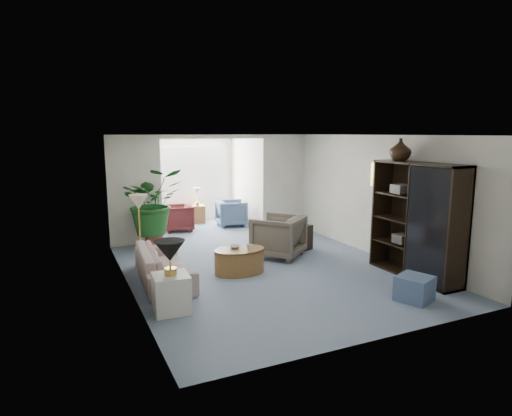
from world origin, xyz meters
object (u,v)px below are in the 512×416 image
coffee_cup (249,247)px  coffee_table (240,261)px  framed_picture (382,175)px  table_lamp (170,251)px  wingback_chair (278,236)px  side_table_dark (300,237)px  sofa (164,265)px  entertainment_cabinet (417,220)px  end_table (171,293)px  sunroom_chair_blue (231,213)px  floor_lamp (139,202)px  cabinet_urn (400,149)px  ottoman (415,288)px  plant_pot (154,241)px  sunroom_chair_maroon (178,218)px  coffee_bowl (235,247)px  sunroom_table (197,214)px

coffee_cup → coffee_table: bearing=146.3°
framed_picture → coffee_table: bearing=175.3°
table_lamp → wingback_chair: size_ratio=0.46×
coffee_cup → side_table_dark: 1.99m
sofa → coffee_cup: sofa is taller
wingback_chair → entertainment_cabinet: entertainment_cabinet is taller
end_table → sunroom_chair_blue: (2.94, 5.12, 0.08)m
coffee_table → entertainment_cabinet: size_ratio=0.47×
framed_picture → floor_lamp: 4.81m
coffee_table → cabinet_urn: bearing=-19.3°
coffee_cup → ottoman: (1.78, -2.25, -0.31)m
end_table → coffee_table: (1.56, 1.22, -0.05)m
sofa → floor_lamp: 1.44m
floor_lamp → cabinet_urn: cabinet_urn is taller
sofa → coffee_cup: 1.54m
floor_lamp → plant_pot: (0.50, 1.21, -1.09)m
cabinet_urn → sunroom_chair_maroon: cabinet_urn is taller
coffee_bowl → sunroom_chair_maroon: bearing=91.1°
coffee_bowl → side_table_dark: 2.07m
framed_picture → wingback_chair: size_ratio=0.53×
floor_lamp → wingback_chair: bearing=-11.3°
coffee_bowl → cabinet_urn: size_ratio=0.51×
plant_pot → ottoman: bearing=-57.8°
wingback_chair → coffee_table: bearing=-10.4°
sunroom_chair_blue → sunroom_table: size_ratio=1.55×
table_lamp → entertainment_cabinet: bearing=-3.4°
side_table_dark → coffee_bowl: bearing=-155.8°
plant_pot → sofa: bearing=-97.5°
framed_picture → coffee_bowl: bearing=173.5°
sunroom_chair_blue → sunroom_table: (-0.75, 0.75, -0.10)m
entertainment_cabinet → sunroom_table: size_ratio=4.04×
end_table → plant_pot: 3.65m
sunroom_chair_maroon → sunroom_table: 1.06m
table_lamp → plant_pot: 3.72m
cabinet_urn → sunroom_chair_blue: (-1.39, 4.88, -1.89)m
sunroom_chair_blue → framed_picture: bearing=-150.4°
sofa → sunroom_chair_blue: sunroom_chair_blue is taller
sofa → coffee_table: (1.36, -0.13, -0.07)m
ottoman → sunroom_table: sunroom_table is taller
side_table_dark → plant_pot: size_ratio=1.36×
wingback_chair → coffee_cup: bearing=-2.9°
cabinet_urn → entertainment_cabinet: bearing=-90.0°
end_table → sunroom_chair_blue: bearing=60.2°
sofa → sunroom_table: sofa is taller
wingback_chair → ottoman: bearing=64.7°
cabinet_urn → framed_picture: bearing=72.4°
sofa → side_table_dark: bearing=-71.9°
wingback_chair → plant_pot: 2.82m
wingback_chair → entertainment_cabinet: (1.64, -2.12, 0.59)m
coffee_table → framed_picture: bearing=-4.7°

